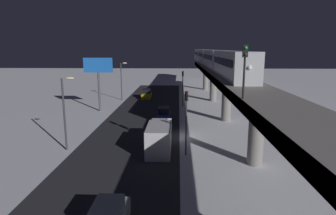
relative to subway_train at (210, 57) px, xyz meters
name	(u,v)px	position (x,y,z in m)	size (l,w,h in m)	color
ground_plane	(178,137)	(7.03, 32.64, -8.45)	(240.00, 240.00, 0.00)	white
avenue_asphalt	(134,136)	(12.33, 32.64, -8.44)	(11.00, 97.78, 0.01)	#28282D
elevated_railway	(238,89)	(0.09, 32.64, -2.66)	(5.00, 97.78, 6.67)	gray
subway_train	(210,57)	(0.00, 0.00, 0.00)	(2.94, 74.07, 3.40)	#B7BABF
rail_signal	(245,62)	(2.12, 44.21, 0.95)	(0.36, 0.41, 4.00)	black
sedan_blue	(164,115)	(9.13, 24.62, -7.66)	(1.91, 4.58, 1.97)	navy
sedan_yellow	(147,94)	(13.73, 5.44, -7.65)	(1.80, 4.64, 1.97)	gold
box_truck	(160,137)	(8.93, 37.09, -7.10)	(2.40, 7.40, 2.80)	silver
traffic_light_near	(186,114)	(6.23, 38.72, -4.25)	(0.32, 0.44, 6.40)	#2D2D2D
traffic_light_mid	(183,84)	(6.23, 14.21, -4.25)	(0.32, 0.44, 6.40)	#2D2D2D
commercial_billboard	(98,70)	(20.24, 18.49, -1.62)	(4.80, 0.36, 8.90)	#4C4C51
street_lamp_near	(66,105)	(18.40, 37.64, -3.63)	(1.35, 0.44, 7.65)	#38383D
street_lamp_far	(122,76)	(18.40, 7.64, -3.63)	(1.35, 0.44, 7.65)	#38383D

